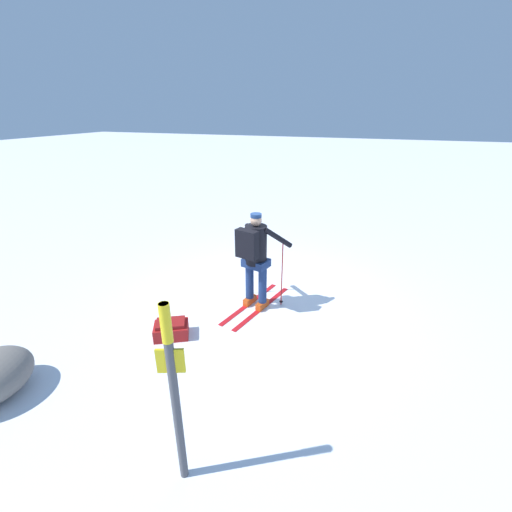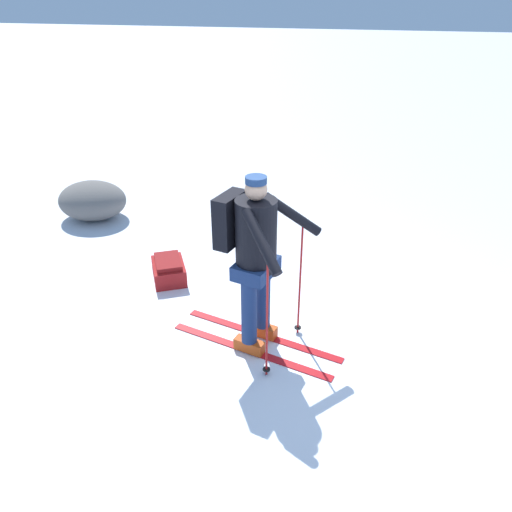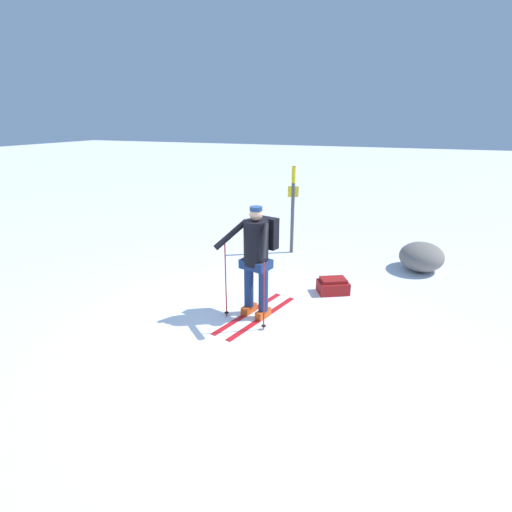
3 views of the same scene
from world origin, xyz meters
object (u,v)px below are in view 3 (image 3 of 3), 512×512
(skier, at_px, (257,253))
(rock_boulder, at_px, (421,257))
(dropped_backpack, at_px, (333,286))
(trail_marker, at_px, (293,203))

(skier, relative_size, rock_boulder, 1.72)
(dropped_backpack, distance_m, trail_marker, 2.57)
(skier, distance_m, trail_marker, 3.25)
(dropped_backpack, xyz_separation_m, rock_boulder, (1.82, -1.45, 0.16))
(dropped_backpack, bearing_deg, skier, 143.62)
(skier, relative_size, trail_marker, 0.90)
(dropped_backpack, height_order, rock_boulder, rock_boulder)
(rock_boulder, bearing_deg, trail_marker, 88.07)
(dropped_backpack, height_order, trail_marker, trail_marker)
(trail_marker, distance_m, rock_boulder, 2.96)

